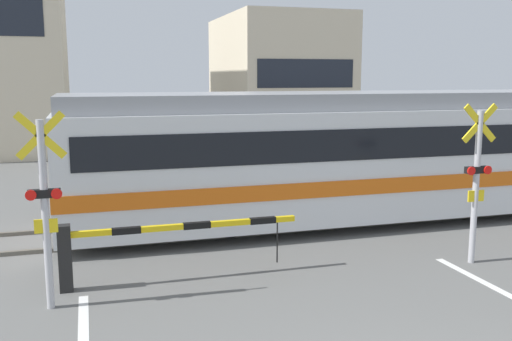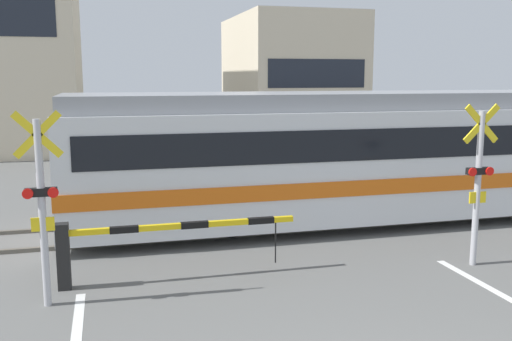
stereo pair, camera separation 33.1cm
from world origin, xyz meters
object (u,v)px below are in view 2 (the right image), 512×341
(commuter_train, at_px, (452,149))
(crossing_signal_right, at_px, (478,178))
(crossing_barrier_near, at_px, (129,240))
(crossing_barrier_far, at_px, (298,173))
(crossing_signal_left, at_px, (42,201))
(pedestrian, at_px, (167,151))

(commuter_train, distance_m, crossing_signal_right, 3.98)
(crossing_barrier_near, xyz_separation_m, crossing_barrier_far, (4.73, 5.45, 0.00))
(commuter_train, bearing_deg, crossing_signal_left, -158.54)
(commuter_train, height_order, crossing_barrier_far, commuter_train)
(crossing_barrier_far, xyz_separation_m, crossing_signal_right, (1.21, -6.07, 0.85))
(commuter_train, distance_m, crossing_signal_left, 9.66)
(crossing_barrier_near, distance_m, pedestrian, 8.97)
(crossing_barrier_near, bearing_deg, commuter_train, 20.52)
(crossing_barrier_near, bearing_deg, crossing_signal_left, -152.85)
(crossing_signal_right, distance_m, pedestrian, 10.45)
(crossing_barrier_near, xyz_separation_m, pedestrian, (1.53, 8.83, 0.29))
(commuter_train, relative_size, pedestrian, 10.40)
(commuter_train, distance_m, crossing_barrier_near, 8.35)
(commuter_train, height_order, crossing_barrier_near, commuter_train)
(crossing_signal_left, bearing_deg, crossing_barrier_near, 27.15)
(crossing_signal_left, distance_m, crossing_signal_right, 7.16)
(crossing_signal_right, relative_size, pedestrian, 1.64)
(crossing_barrier_far, bearing_deg, pedestrian, 133.37)
(crossing_signal_right, bearing_deg, crossing_barrier_far, 101.32)
(crossing_signal_left, distance_m, pedestrian, 9.86)
(crossing_barrier_far, height_order, crossing_signal_left, crossing_signal_left)
(commuter_train, relative_size, crossing_barrier_near, 4.68)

